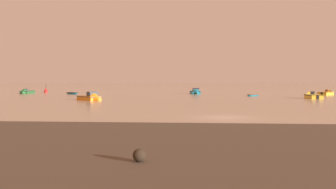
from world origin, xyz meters
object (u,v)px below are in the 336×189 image
motorboat_moored_2 (327,94)px  motorboat_moored_3 (91,98)px  motorboat_moored_4 (312,97)px  motorboat_moored_0 (26,92)px  rowboat_moored_2 (72,93)px  channel_buoy (46,91)px  rowboat_moored_3 (253,95)px  motorboat_moored_1 (196,93)px

motorboat_moored_2 → motorboat_moored_3: (-45.78, -26.91, 0.06)m
motorboat_moored_3 → motorboat_moored_4: motorboat_moored_3 is taller
motorboat_moored_0 → motorboat_moored_3: (24.62, -30.02, 0.07)m
motorboat_moored_0 → motorboat_moored_3: 38.82m
rowboat_moored_2 → motorboat_moored_0: bearing=-158.5°
motorboat_moored_3 → channel_buoy: channel_buoy is taller
motorboat_moored_4 → channel_buoy: (-60.93, 27.65, 0.19)m
motorboat_moored_0 → rowboat_moored_3: (53.29, -10.67, -0.12)m
rowboat_moored_3 → channel_buoy: size_ratio=1.37×
motorboat_moored_0 → rowboat_moored_3: bearing=78.9°
rowboat_moored_2 → motorboat_moored_4: size_ratio=0.63×
rowboat_moored_2 → rowboat_moored_3: rowboat_moored_2 is taller
motorboat_moored_3 → rowboat_moored_3: bearing=79.5°
motorboat_moored_0 → motorboat_moored_1: bearing=91.2°
motorboat_moored_1 → motorboat_moored_4: bearing=36.5°
rowboat_moored_3 → motorboat_moored_3: (-28.67, -19.35, 0.19)m
motorboat_moored_0 → motorboat_moored_1: size_ratio=0.97×
channel_buoy → motorboat_moored_1: bearing=-10.3°
rowboat_moored_3 → motorboat_moored_4: bearing=-85.8°
motorboat_moored_3 → channel_buoy: bearing=166.5°
motorboat_moored_1 → motorboat_moored_4: size_ratio=0.96×
rowboat_moored_2 → motorboat_moored_0: (-12.51, 3.02, 0.10)m
rowboat_moored_3 → motorboat_moored_2: motorboat_moored_2 is taller
rowboat_moored_3 → channel_buoy: (-51.47, 18.58, 0.32)m
motorboat_moored_0 → motorboat_moored_3: motorboat_moored_3 is taller
motorboat_moored_1 → motorboat_moored_3: bearing=-38.2°
motorboat_moored_1 → rowboat_moored_3: bearing=36.6°
motorboat_moored_0 → motorboat_moored_1: motorboat_moored_1 is taller
motorboat_moored_3 → motorboat_moored_4: 39.49m
rowboat_moored_2 → motorboat_moored_3: (12.11, -26.99, 0.17)m
motorboat_moored_1 → rowboat_moored_3: 16.59m
rowboat_moored_3 → motorboat_moored_4: (9.46, -9.07, 0.13)m
motorboat_moored_0 → channel_buoy: size_ratio=2.41×
motorboat_moored_3 → rowboat_moored_2: bearing=159.6°
motorboat_moored_0 → motorboat_moored_2: size_ratio=0.98×
motorboat_moored_0 → motorboat_moored_4: bearing=72.7°
channel_buoy → rowboat_moored_3: bearing=-19.8°
motorboat_moored_1 → motorboat_moored_4: (21.48, -20.51, -0.04)m
motorboat_moored_2 → motorboat_moored_4: 18.31m
motorboat_moored_2 → motorboat_moored_0: bearing=123.4°
motorboat_moored_0 → motorboat_moored_3: bearing=39.5°
motorboat_moored_2 → motorboat_moored_4: motorboat_moored_4 is taller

